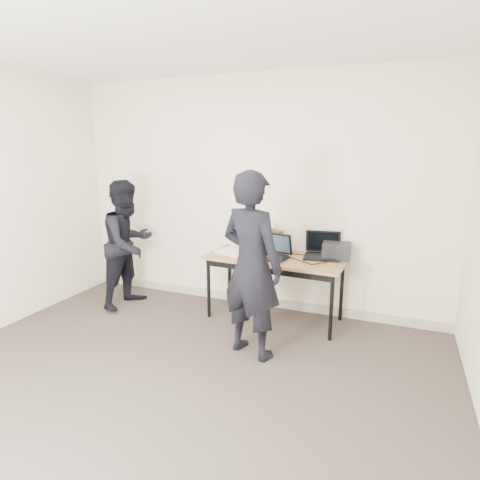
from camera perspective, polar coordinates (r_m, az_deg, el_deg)
The scene contains 13 objects.
room at distance 2.74m, azimuth -14.54°, elevation 1.31°, with size 4.60×4.60×2.80m.
desk at distance 4.40m, azimuth 4.95°, elevation -3.19°, with size 1.53×0.73×0.72m.
laptop_beige at distance 4.54m, azimuth -0.57°, elevation -1.15°, with size 0.43×0.42×0.27m.
laptop_center at distance 4.35m, azimuth 4.77°, elevation -1.78°, with size 0.38×0.37×0.26m.
laptop_right at distance 4.46m, azimuth 11.61°, elevation -1.58°, with size 0.42×0.41×0.28m.
leather_satchel at distance 4.62m, azimuth 3.69°, elevation -0.01°, with size 0.38×0.22×0.25m.
tissue at distance 4.58m, azimuth 4.09°, elevation 1.88°, with size 0.13×0.10×0.08m, color white.
equipment_box at distance 4.42m, azimuth 13.57°, elevation -1.52°, with size 0.29×0.25×0.17m, color black.
power_brick at distance 4.30m, azimuth 1.51°, elevation -2.55°, with size 0.07×0.04×0.03m, color black.
cables at distance 4.37m, azimuth 5.51°, elevation -2.47°, with size 1.15×0.41×0.01m.
person_typist at distance 3.60m, azimuth 1.63°, elevation -3.67°, with size 0.62×0.41×1.71m, color black.
person_observer at distance 4.98m, azimuth -15.58°, elevation -0.53°, with size 0.74×0.58×1.52m, color black.
baseboard at distance 5.02m, azimuth 1.62°, elevation -8.44°, with size 4.50×0.03×0.10m, color #A39987.
Camera 1 is at (1.60, -2.16, 1.89)m, focal length 30.00 mm.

